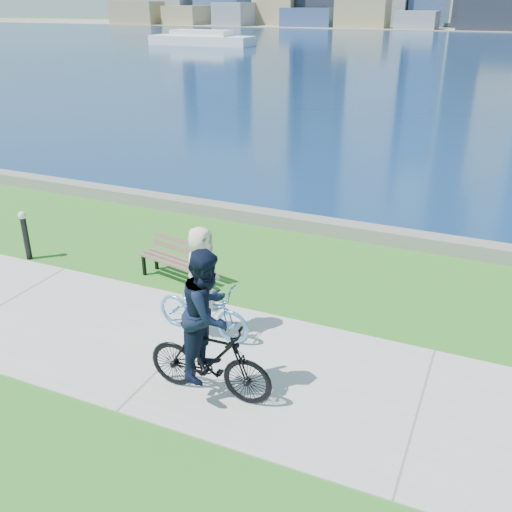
{
  "coord_description": "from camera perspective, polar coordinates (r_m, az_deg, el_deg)",
  "views": [
    {
      "loc": [
        4.54,
        -6.98,
        5.47
      ],
      "look_at": [
        0.6,
        1.9,
        1.1
      ],
      "focal_mm": 40.0,
      "sensor_mm": 36.0,
      "label": 1
    }
  ],
  "objects": [
    {
      "name": "concrete_path",
      "position": [
        9.96,
        -7.7,
        -9.3
      ],
      "size": [
        80.0,
        3.5,
        0.02
      ],
      "primitive_type": "cube",
      "color": "#ABABA6",
      "rests_on": "ground"
    },
    {
      "name": "ground",
      "position": [
        9.96,
        -7.7,
        -9.35
      ],
      "size": [
        320.0,
        320.0,
        0.0
      ],
      "primitive_type": "plane",
      "color": "#266A1B",
      "rests_on": "ground"
    },
    {
      "name": "cyclist_man",
      "position": [
        8.35,
        -4.77,
        -8.12
      ],
      "size": [
        0.76,
        2.0,
        2.38
      ],
      "rotation": [
        0.0,
        0.0,
        1.61
      ],
      "color": "black",
      "rests_on": "ground"
    },
    {
      "name": "bay_water",
      "position": [
        79.3,
        21.79,
        18.67
      ],
      "size": [
        320.0,
        131.0,
        0.01
      ],
      "primitive_type": "cube",
      "color": "#0C264D",
      "rests_on": "ground"
    },
    {
      "name": "far_shore",
      "position": [
        137.16,
        23.53,
        20.12
      ],
      "size": [
        320.0,
        30.0,
        0.12
      ],
      "primitive_type": "cube",
      "color": "gray",
      "rests_on": "ground"
    },
    {
      "name": "seawall",
      "position": [
        14.91,
        4.62,
        3.33
      ],
      "size": [
        90.0,
        0.5,
        0.35
      ],
      "primitive_type": "cube",
      "color": "slate",
      "rests_on": "ground"
    },
    {
      "name": "ferry_near",
      "position": [
        80.64,
        -5.48,
        20.79
      ],
      "size": [
        14.05,
        4.01,
        1.91
      ],
      "color": "white",
      "rests_on": "ground"
    },
    {
      "name": "park_bench",
      "position": [
        12.15,
        -8.0,
        -0.1
      ],
      "size": [
        1.71,
        0.9,
        0.84
      ],
      "rotation": [
        0.0,
        0.0,
        -0.22
      ],
      "color": "black",
      "rests_on": "ground"
    },
    {
      "name": "cyclist_woman",
      "position": [
        9.97,
        -5.39,
        -3.99
      ],
      "size": [
        0.76,
        1.87,
        2.03
      ],
      "rotation": [
        0.0,
        0.0,
        1.51
      ],
      "color": "#5899D6",
      "rests_on": "ground"
    },
    {
      "name": "bollard_lamp",
      "position": [
        13.96,
        -22.1,
        2.24
      ],
      "size": [
        0.19,
        0.19,
        1.16
      ],
      "color": "black",
      "rests_on": "ground"
    }
  ]
}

